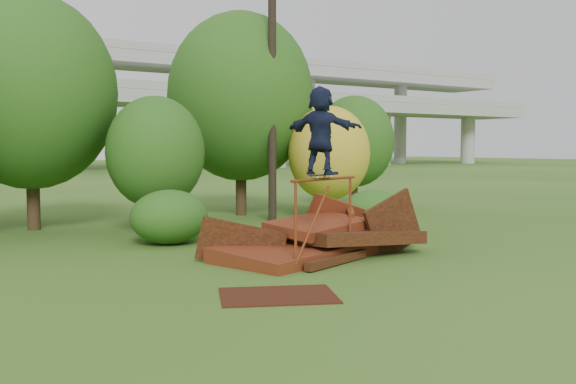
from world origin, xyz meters
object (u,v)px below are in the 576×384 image
flat_plate (278,295)px  utility_pole (272,81)px  skater (321,130)px  scrap_pile (318,241)px

flat_plate → utility_pole: utility_pole is taller
utility_pole → skater: bearing=-114.9°
flat_plate → utility_pole: (5.92, 9.61, 4.84)m
flat_plate → utility_pole: bearing=58.4°
skater → utility_pole: size_ratio=0.20×
utility_pole → scrap_pile: bearing=-113.6°
skater → utility_pole: (3.55, 7.64, 1.92)m
skater → flat_plate: size_ratio=0.96×
skater → flat_plate: (-2.37, -1.97, -2.93)m
scrap_pile → utility_pole: 8.56m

